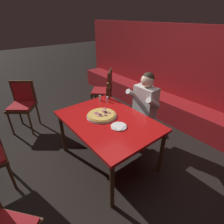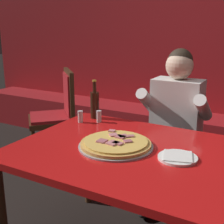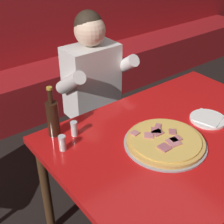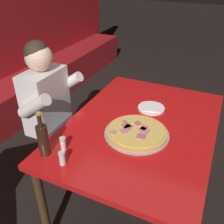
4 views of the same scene
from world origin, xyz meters
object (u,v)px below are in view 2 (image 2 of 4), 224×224
object	(u,v)px
beer_bottle	(95,104)
shaker_parmesan	(99,117)
dining_chair_by_booth	(58,111)
plate_white_paper	(177,158)
shaker_red_pepper_flakes	(80,117)
main_dining_table	(137,162)
diner_seated_blue_shirt	(173,124)
pizza	(116,144)

from	to	relation	value
beer_bottle	shaker_parmesan	distance (m)	0.13
dining_chair_by_booth	plate_white_paper	bearing A→B (deg)	-30.77
plate_white_paper	shaker_red_pepper_flakes	xyz separation A→B (m)	(-0.82, 0.28, 0.03)
main_dining_table	diner_seated_blue_shirt	bearing A→B (deg)	93.09
diner_seated_blue_shirt	dining_chair_by_booth	distance (m)	1.30
shaker_parmesan	diner_seated_blue_shirt	xyz separation A→B (m)	(0.43, 0.38, -0.09)
dining_chair_by_booth	main_dining_table	bearing A→B (deg)	-34.89
beer_bottle	dining_chair_by_booth	distance (m)	0.96
plate_white_paper	shaker_parmesan	size ratio (longest dim) A/B	2.44
dining_chair_by_booth	shaker_red_pepper_flakes	bearing A→B (deg)	-41.29
beer_bottle	shaker_parmesan	world-z (taller)	beer_bottle
pizza	shaker_red_pepper_flakes	distance (m)	0.53
shaker_parmesan	diner_seated_blue_shirt	bearing A→B (deg)	41.67
plate_white_paper	shaker_parmesan	xyz separation A→B (m)	(-0.70, 0.35, 0.03)
diner_seated_blue_shirt	main_dining_table	bearing A→B (deg)	-86.91
shaker_red_pepper_flakes	shaker_parmesan	bearing A→B (deg)	32.42
shaker_parmesan	diner_seated_blue_shirt	distance (m)	0.59
pizza	dining_chair_by_booth	xyz separation A→B (m)	(-1.19, 0.93, -0.19)
main_dining_table	diner_seated_blue_shirt	xyz separation A→B (m)	(-0.04, 0.73, 0.02)
plate_white_paper	shaker_red_pepper_flakes	distance (m)	0.87
main_dining_table	beer_bottle	distance (m)	0.72
plate_white_paper	shaker_parmesan	bearing A→B (deg)	153.45
pizza	shaker_parmesan	size ratio (longest dim) A/B	5.07
plate_white_paper	beer_bottle	distance (m)	0.90
beer_bottle	shaker_parmesan	bearing A→B (deg)	-42.20
pizza	diner_seated_blue_shirt	world-z (taller)	diner_seated_blue_shirt
main_dining_table	shaker_red_pepper_flakes	distance (m)	0.66
shaker_parmesan	beer_bottle	bearing A→B (deg)	137.80
plate_white_paper	diner_seated_blue_shirt	distance (m)	0.79
plate_white_paper	dining_chair_by_booth	bearing A→B (deg)	149.23
shaker_red_pepper_flakes	shaker_parmesan	distance (m)	0.14
main_dining_table	pizza	bearing A→B (deg)	-175.31
plate_white_paper	shaker_parmesan	distance (m)	0.79
main_dining_table	shaker_parmesan	distance (m)	0.60
shaker_parmesan	diner_seated_blue_shirt	world-z (taller)	diner_seated_blue_shirt
beer_bottle	shaker_parmesan	size ratio (longest dim) A/B	3.40
pizza	shaker_red_pepper_flakes	size ratio (longest dim) A/B	5.07
pizza	plate_white_paper	distance (m)	0.37
main_dining_table	diner_seated_blue_shirt	distance (m)	0.73
diner_seated_blue_shirt	dining_chair_by_booth	xyz separation A→B (m)	(-1.28, 0.19, -0.12)
pizza	plate_white_paper	xyz separation A→B (m)	(0.37, 0.01, -0.01)
beer_bottle	shaker_parmesan	xyz separation A→B (m)	(0.08, -0.08, -0.07)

